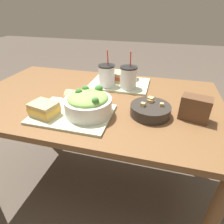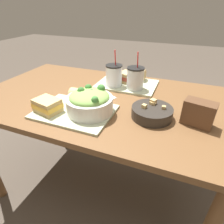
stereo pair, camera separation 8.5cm
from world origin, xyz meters
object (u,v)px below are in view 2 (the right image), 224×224
object	(u,v)px
baguette_near	(83,96)
napkin_folded	(101,96)
drink_cup_red	(135,79)
drink_cup_dark	(114,76)
sandwich_far	(129,78)
soup_bowl	(152,112)
baguette_far	(138,74)
sandwich_near	(47,105)
chip_bag	(199,113)
salad_bowl	(90,101)

from	to	relation	value
baguette_near	napkin_folded	xyz separation A→B (m)	(0.04, 0.12, -0.05)
drink_cup_red	napkin_folded	xyz separation A→B (m)	(-0.16, -0.16, -0.07)
drink_cup_dark	drink_cup_red	world-z (taller)	same
drink_cup_dark	napkin_folded	xyz separation A→B (m)	(-0.02, -0.16, -0.07)
sandwich_far	drink_cup_red	size ratio (longest dim) A/B	0.70
soup_bowl	baguette_far	world-z (taller)	baguette_far
sandwich_far	napkin_folded	distance (m)	0.26
sandwich_far	baguette_far	distance (m)	0.08
sandwich_near	sandwich_far	world-z (taller)	same
chip_bag	sandwich_near	bearing A→B (deg)	-152.72
sandwich_near	drink_cup_red	world-z (taller)	drink_cup_red
drink_cup_dark	chip_bag	bearing A→B (deg)	-27.64
sandwich_near	drink_cup_red	distance (m)	0.53
salad_bowl	chip_bag	size ratio (longest dim) A/B	1.57
baguette_far	drink_cup_dark	bearing A→B (deg)	145.16
drink_cup_dark	drink_cup_red	size ratio (longest dim) A/B	1.00
salad_bowl	sandwich_far	distance (m)	0.44
sandwich_near	sandwich_far	bearing A→B (deg)	76.31
baguette_near	sandwich_near	bearing A→B (deg)	140.73
soup_bowl	sandwich_far	world-z (taller)	sandwich_far
sandwich_near	napkin_folded	bearing A→B (deg)	72.55
napkin_folded	sandwich_far	bearing A→B (deg)	68.13
sandwich_near	sandwich_far	size ratio (longest dim) A/B	0.91
soup_bowl	napkin_folded	world-z (taller)	soup_bowl
sandwich_near	sandwich_far	distance (m)	0.57
sandwich_far	baguette_far	world-z (taller)	baguette_far
chip_bag	sandwich_far	bearing A→B (deg)	154.21
baguette_near	drink_cup_dark	bearing A→B (deg)	-14.87
sandwich_near	drink_cup_red	bearing A→B (deg)	66.04
drink_cup_dark	sandwich_far	bearing A→B (deg)	49.00
drink_cup_dark	drink_cup_red	distance (m)	0.14
sandwich_far	chip_bag	distance (m)	0.54
sandwich_far	drink_cup_dark	distance (m)	0.12
salad_bowl	drink_cup_dark	distance (m)	0.35
soup_bowl	chip_bag	size ratio (longest dim) A/B	1.35
drink_cup_dark	chip_bag	world-z (taller)	drink_cup_dark
drink_cup_red	chip_bag	xyz separation A→B (m)	(0.36, -0.26, -0.02)
salad_bowl	drink_cup_red	size ratio (longest dim) A/B	1.00
baguette_far	drink_cup_dark	xyz separation A→B (m)	(-0.12, -0.16, 0.02)
sandwich_near	chip_bag	distance (m)	0.69
sandwich_near	baguette_far	xyz separation A→B (m)	(0.30, 0.58, 0.01)
baguette_far	chip_bag	size ratio (longest dim) A/B	0.69
sandwich_far	napkin_folded	xyz separation A→B (m)	(-0.10, -0.24, -0.04)
soup_bowl	drink_cup_dark	world-z (taller)	drink_cup_dark
baguette_far	drink_cup_red	xyz separation A→B (m)	(0.02, -0.16, 0.02)
drink_cup_red	chip_bag	size ratio (longest dim) A/B	1.57
sandwich_near	baguette_far	distance (m)	0.65
soup_bowl	baguette_near	bearing A→B (deg)	-178.96
baguette_far	chip_bag	bearing A→B (deg)	-135.55
sandwich_near	chip_bag	world-z (taller)	chip_bag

